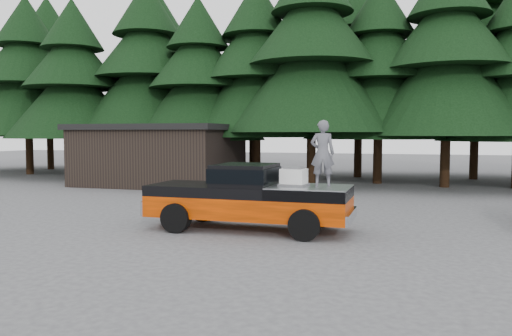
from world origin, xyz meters
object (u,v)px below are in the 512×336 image
(pickup_truck, at_px, (249,207))
(utility_building, at_px, (160,154))
(man_on_bed, at_px, (323,153))
(air_compressor, at_px, (294,178))

(pickup_truck, relative_size, utility_building, 0.71)
(pickup_truck, distance_m, utility_building, 14.30)
(man_on_bed, height_order, utility_building, utility_building)
(pickup_truck, height_order, air_compressor, air_compressor)
(man_on_bed, relative_size, utility_building, 0.22)
(air_compressor, relative_size, utility_building, 0.08)
(pickup_truck, bearing_deg, utility_building, 128.29)
(pickup_truck, bearing_deg, man_on_bed, 8.24)
(pickup_truck, bearing_deg, air_compressor, 0.59)
(man_on_bed, bearing_deg, utility_building, -53.87)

